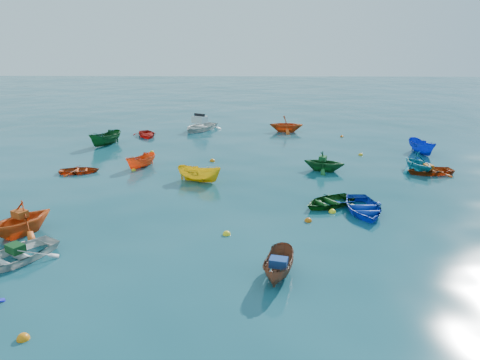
{
  "coord_description": "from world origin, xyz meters",
  "views": [
    {
      "loc": [
        0.53,
        -21.26,
        8.63
      ],
      "look_at": [
        0.0,
        5.0,
        0.4
      ],
      "focal_mm": 35.0,
      "sensor_mm": 36.0,
      "label": 1
    }
  ],
  "objects": [
    {
      "name": "buoy_or_a",
      "position": [
        -6.12,
        -9.62,
        0.0
      ],
      "size": [
        0.38,
        0.38,
        0.38
      ],
      "primitive_type": "sphere",
      "color": "orange",
      "rests_on": "ground"
    },
    {
      "name": "buoy_or_c",
      "position": [
        -2.07,
        10.66,
        0.0
      ],
      "size": [
        0.38,
        0.38,
        0.38
      ],
      "primitive_type": "sphere",
      "color": "orange",
      "rests_on": "ground"
    },
    {
      "name": "buoy_or_d",
      "position": [
        5.85,
        8.99,
        0.0
      ],
      "size": [
        0.35,
        0.35,
        0.35
      ],
      "primitive_type": "sphere",
      "color": "#D5560B",
      "rests_on": "ground"
    },
    {
      "name": "sampan_yellow_mid",
      "position": [
        -2.51,
        5.93,
        0.0
      ],
      "size": [
        3.06,
        2.0,
        1.11
      ],
      "primitive_type": "imported",
      "rotation": [
        0.0,
        0.0,
        1.22
      ],
      "color": "gold",
      "rests_on": "ground"
    },
    {
      "name": "sampan_brown_mid",
      "position": [
        1.66,
        -5.74,
        0.0
      ],
      "size": [
        1.61,
        2.84,
        1.04
      ],
      "primitive_type": "imported",
      "rotation": [
        0.0,
        0.0,
        -0.24
      ],
      "color": "brown",
      "rests_on": "ground"
    },
    {
      "name": "dinghy_orange_far",
      "position": [
        3.91,
        21.26,
        0.0
      ],
      "size": [
        3.18,
        2.79,
        1.58
      ],
      "primitive_type": "imported",
      "rotation": [
        0.0,
        0.0,
        1.5
      ],
      "color": "#CF4A13",
      "rests_on": "ground"
    },
    {
      "name": "tarp_blue_a",
      "position": [
        1.63,
        -5.88,
        0.67
      ],
      "size": [
        0.74,
        0.63,
        0.31
      ],
      "primitive_type": "cube",
      "rotation": [
        0.0,
        0.0,
        -0.24
      ],
      "color": "navy",
      "rests_on": "sampan_brown_mid"
    },
    {
      "name": "sampan_blue_far",
      "position": [
        13.51,
        13.22,
        0.0
      ],
      "size": [
        1.74,
        3.22,
        1.18
      ],
      "primitive_type": "imported",
      "rotation": [
        0.0,
        0.0,
        0.2
      ],
      "color": "#0F2ABB",
      "rests_on": "ground"
    },
    {
      "name": "dinghy_cyan_se",
      "position": [
        11.58,
        8.43,
        0.0
      ],
      "size": [
        3.01,
        3.24,
        1.4
      ],
      "primitive_type": "imported",
      "rotation": [
        0.0,
        0.0,
        0.31
      ],
      "color": "teal",
      "rests_on": "ground"
    },
    {
      "name": "buoy_or_b",
      "position": [
        3.4,
        -0.31,
        0.0
      ],
      "size": [
        0.36,
        0.36,
        0.36
      ],
      "primitive_type": "sphere",
      "color": "#CF5E0B",
      "rests_on": "ground"
    },
    {
      "name": "tarp_orange_a",
      "position": [
        -9.68,
        -2.06,
        0.97
      ],
      "size": [
        0.81,
        0.76,
        0.31
      ],
      "primitive_type": "cube",
      "rotation": [
        0.0,
        0.0,
        -0.55
      ],
      "color": "#B34212",
      "rests_on": "dinghy_orange_w"
    },
    {
      "name": "buoy_ye_e",
      "position": [
        8.83,
        12.65,
        0.0
      ],
      "size": [
        0.33,
        0.33,
        0.33
      ],
      "primitive_type": "sphere",
      "color": "gold",
      "rests_on": "ground"
    },
    {
      "name": "dinghy_green_n",
      "position": [
        5.45,
        8.42,
        0.0
      ],
      "size": [
        3.24,
        3.02,
        1.39
      ],
      "primitive_type": "imported",
      "rotation": [
        0.0,
        0.0,
        1.24
      ],
      "color": "#145621",
      "rests_on": "ground"
    },
    {
      "name": "buoy_ye_d",
      "position": [
        -6.89,
        13.23,
        0.0
      ],
      "size": [
        0.29,
        0.29,
        0.29
      ],
      "primitive_type": "sphere",
      "color": "gold",
      "rests_on": "ground"
    },
    {
      "name": "buoy_ye_b",
      "position": [
        -7.12,
        8.28,
        0.0
      ],
      "size": [
        0.31,
        0.31,
        0.31
      ],
      "primitive_type": "sphere",
      "color": "yellow",
      "rests_on": "ground"
    },
    {
      "name": "dinghy_red_nw",
      "position": [
        -10.49,
        7.63,
        0.0
      ],
      "size": [
        2.79,
        2.22,
        0.52
      ],
      "primitive_type": "imported",
      "rotation": [
        0.0,
        0.0,
        1.75
      ],
      "color": "#BF3A0F",
      "rests_on": "ground"
    },
    {
      "name": "tarp_orange_b",
      "position": [
        12.07,
        7.9,
        0.46
      ],
      "size": [
        0.53,
        0.66,
        0.29
      ],
      "primitive_type": "cube",
      "rotation": [
        0.0,
        0.0,
        -1.45
      ],
      "color": "#BE5F13",
      "rests_on": "dinghy_red_ne"
    },
    {
      "name": "buoy_ye_c",
      "position": [
        4.75,
        0.89,
        0.0
      ],
      "size": [
        0.37,
        0.37,
        0.37
      ],
      "primitive_type": "sphere",
      "color": "yellow",
      "rests_on": "ground"
    },
    {
      "name": "dinghy_red_far",
      "position": [
        -8.52,
        18.94,
        0.0
      ],
      "size": [
        3.04,
        3.49,
        0.6
      ],
      "primitive_type": "imported",
      "rotation": [
        0.0,
        0.0,
        0.4
      ],
      "color": "red",
      "rests_on": "ground"
    },
    {
      "name": "tarp_green_b",
      "position": [
        5.36,
        8.45,
        0.84
      ],
      "size": [
        0.62,
        0.71,
        0.29
      ],
      "primitive_type": "cube",
      "rotation": [
        0.0,
        0.0,
        1.24
      ],
      "color": "#134F21",
      "rests_on": "dinghy_green_n"
    },
    {
      "name": "dinghy_red_ne",
      "position": [
        12.17,
        7.92,
        0.0
      ],
      "size": [
        3.24,
        2.5,
        0.62
      ],
      "primitive_type": "imported",
      "rotation": [
        0.0,
        0.0,
        -1.45
      ],
      "color": "#BB3D0F",
      "rests_on": "ground"
    },
    {
      "name": "dinghy_white_near",
      "position": [
        -8.76,
        -4.7,
        0.0
      ],
      "size": [
        3.98,
        4.27,
        0.72
      ],
      "primitive_type": "imported",
      "rotation": [
        0.0,
        0.0,
        -0.57
      ],
      "color": "silver",
      "rests_on": "ground"
    },
    {
      "name": "sampan_green_far",
      "position": [
        -11.07,
        15.48,
        0.0
      ],
      "size": [
        2.63,
        3.45,
        1.26
      ],
      "primitive_type": "imported",
      "rotation": [
        0.0,
        0.0,
        -0.5
      ],
      "color": "#0F431A",
      "rests_on": "ground"
    },
    {
      "name": "motorboat_white",
      "position": [
        -4.1,
        21.86,
        0.0
      ],
      "size": [
        4.68,
        5.12,
        1.47
      ],
      "primitive_type": "imported",
      "rotation": [
        0.0,
        0.0,
        -0.52
      ],
      "color": "silver",
      "rests_on": "ground"
    },
    {
      "name": "sampan_orange_n",
      "position": [
        -6.74,
        8.98,
        0.0
      ],
      "size": [
        2.18,
        2.73,
        1.0
      ],
      "primitive_type": "imported",
      "rotation": [
        0.0,
        0.0,
        -0.55
      ],
      "color": "#F55117",
      "rests_on": "ground"
    },
    {
      "name": "ground",
      "position": [
        0.0,
        0.0,
        0.0
      ],
      "size": [
        160.0,
        160.0,
        0.0
      ],
      "primitive_type": "plane",
      "color": "#093C44",
      "rests_on": "ground"
    },
    {
      "name": "buoy_ye_a",
      "position": [
        -0.46,
        -1.96,
        0.0
      ],
      "size": [
        0.36,
        0.36,
        0.36
      ],
      "primitive_type": "sphere",
      "color": "yellow",
      "rests_on": "ground"
    },
    {
      "name": "tarp_green_a",
      "position": [
        -8.7,
        -4.61,
        0.52
      ],
      "size": [
        0.84,
        0.79,
        0.33
      ],
      "primitive_type": "cube",
      "rotation": [
        0.0,
        0.0,
        -0.57
      ],
      "color": "#0F3F17",
      "rests_on": "dinghy_white_near"
    },
    {
      "name": "dinghy_blue_se",
      "position": [
        6.31,
        0.93,
        0.0
      ],
      "size": [
        2.59,
        3.58,
        0.73
      ],
      "primitive_type": "imported",
      "rotation": [
        0.0,
        0.0,
        0.02
      ],
      "color": "#0E34AF",
      "rests_on": "ground"
    },
    {
      "name": "dinghy_orange_w",
      "position": [
        -9.7,
        -2.1,
        0.0
      ],
      "size": [
        3.89,
        4.04,
        1.63
      ],
      "primitive_type": "imported",
      "rotation": [
        0.0,
        0.0,
        -0.55
      ],
      "color": "#E15115",
      "rests_on": "ground"
    },
    {
      "name": "dinghy_green_e",
      "position": [
        4.74,
        1.9,
        0.0
      ],
      "size": [
        3.75,
        3.51,
        0.63
      ],
      "primitive_type": "imported",
      "rotation": [
        0.0,
        0.0,
        -0.98
      ],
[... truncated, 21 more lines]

